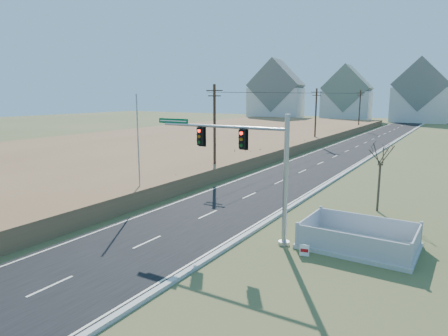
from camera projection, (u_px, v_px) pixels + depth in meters
The scene contains 15 objects.
ground at pixel (170, 232), 23.56m from camera, with size 260.00×260.00×0.00m, color #4A5529.
road at pixel (363, 144), 65.55m from camera, with size 8.00×180.00×0.06m, color black.
curb at pixel (390, 145), 63.41m from camera, with size 0.30×180.00×0.18m, color #B2AFA8.
reed_marsh at pixel (208, 138), 69.32m from camera, with size 38.00×110.00×1.30m, color olive.
utility_pole_near at pixel (215, 130), 38.63m from camera, with size 1.80×0.26×9.00m.
utility_pole_mid at pixel (316, 116), 63.83m from camera, with size 1.80×0.26×9.00m.
utility_pole_far at pixel (360, 110), 89.02m from camera, with size 1.80×0.26×9.00m.
condo_nw at pixel (276, 96), 125.59m from camera, with size 17.69×13.38×19.05m.
condo_nnw at pixel (347, 98), 122.21m from camera, with size 14.93×11.17×17.03m.
condo_n at pixel (420, 96), 115.22m from camera, with size 15.27×10.20×18.54m.
traffic_signal_mast at pixel (254, 163), 21.81m from camera, with size 8.86×0.60×7.04m.
fence_enclosure at pixel (358, 243), 21.18m from camera, with size 5.87×4.08×1.32m.
open_sign at pixel (304, 250), 20.02m from camera, with size 0.48×0.17×0.60m.
flagpole at pixel (139, 161), 29.42m from camera, with size 0.36×0.36×8.07m.
bare_tree at pixel (381, 153), 27.15m from camera, with size 1.93×1.93×5.12m.
Camera 1 is at (14.40, -17.55, 8.02)m, focal length 32.00 mm.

